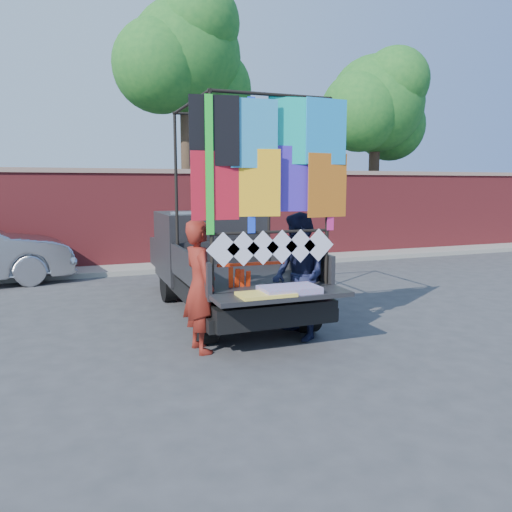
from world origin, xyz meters
name	(u,v)px	position (x,y,z in m)	size (l,w,h in m)	color
ground	(252,338)	(0.00, 0.00, 0.00)	(90.00, 90.00, 0.00)	#38383A
brick_wall	(162,217)	(0.00, 7.00, 1.33)	(30.00, 0.45, 2.61)	#9C2D32
curb	(168,267)	(0.00, 6.30, 0.06)	(30.00, 1.20, 0.12)	gray
tree_mid	(187,61)	(1.02, 8.12, 5.70)	(4.20, 3.30, 7.73)	#38281C
tree_right	(378,107)	(7.52, 8.12, 4.75)	(4.20, 3.30, 6.62)	#38281C
pickup_truck	(217,259)	(0.10, 2.11, 0.85)	(2.12, 5.33, 3.36)	black
woman	(200,286)	(-0.83, -0.27, 0.88)	(0.64, 0.42, 1.75)	maroon
man	(299,276)	(0.62, -0.24, 0.91)	(0.88, 0.69, 1.82)	#151834
streamer_bundle	(244,278)	(-0.21, -0.27, 0.94)	(0.95, 0.10, 0.66)	red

